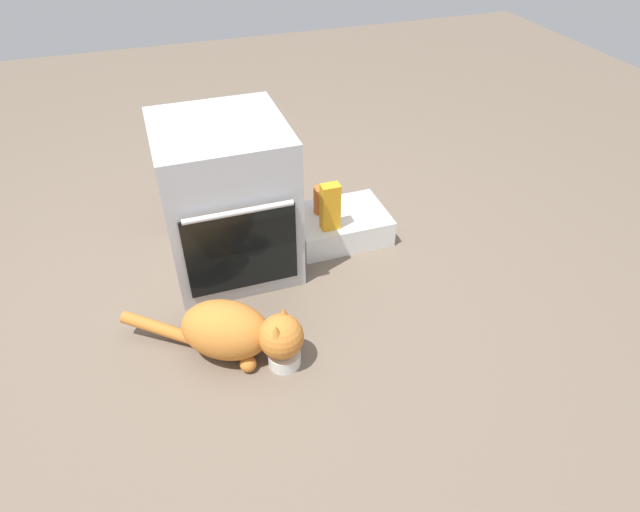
{
  "coord_description": "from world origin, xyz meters",
  "views": [
    {
      "loc": [
        -0.26,
        -1.69,
        1.68
      ],
      "look_at": [
        0.32,
        0.01,
        0.25
      ],
      "focal_mm": 30.31,
      "sensor_mm": 36.0,
      "label": 1
    }
  ],
  "objects_px": {
    "oven": "(227,199)",
    "food_bowl": "(284,357)",
    "pantry_cabinet": "(340,225)",
    "cat": "(236,331)",
    "sauce_jar": "(321,200)",
    "juice_carton": "(330,207)"
  },
  "relations": [
    {
      "from": "pantry_cabinet",
      "to": "juice_carton",
      "type": "distance_m",
      "value": 0.23
    },
    {
      "from": "food_bowl",
      "to": "pantry_cabinet",
      "type": "bearing_deg",
      "value": 55.4
    },
    {
      "from": "oven",
      "to": "pantry_cabinet",
      "type": "height_order",
      "value": "oven"
    },
    {
      "from": "food_bowl",
      "to": "juice_carton",
      "type": "bearing_deg",
      "value": 56.85
    },
    {
      "from": "sauce_jar",
      "to": "juice_carton",
      "type": "distance_m",
      "value": 0.15
    },
    {
      "from": "oven",
      "to": "sauce_jar",
      "type": "distance_m",
      "value": 0.51
    },
    {
      "from": "oven",
      "to": "food_bowl",
      "type": "bearing_deg",
      "value": -85.46
    },
    {
      "from": "cat",
      "to": "sauce_jar",
      "type": "relative_size",
      "value": 4.88
    },
    {
      "from": "oven",
      "to": "food_bowl",
      "type": "distance_m",
      "value": 0.79
    },
    {
      "from": "cat",
      "to": "juice_carton",
      "type": "bearing_deg",
      "value": 74.84
    },
    {
      "from": "pantry_cabinet",
      "to": "cat",
      "type": "height_order",
      "value": "cat"
    },
    {
      "from": "cat",
      "to": "pantry_cabinet",
      "type": "bearing_deg",
      "value": 75.43
    },
    {
      "from": "pantry_cabinet",
      "to": "food_bowl",
      "type": "height_order",
      "value": "pantry_cabinet"
    },
    {
      "from": "cat",
      "to": "juice_carton",
      "type": "height_order",
      "value": "juice_carton"
    },
    {
      "from": "oven",
      "to": "pantry_cabinet",
      "type": "bearing_deg",
      "value": 2.29
    },
    {
      "from": "pantry_cabinet",
      "to": "cat",
      "type": "relative_size",
      "value": 0.69
    },
    {
      "from": "food_bowl",
      "to": "sauce_jar",
      "type": "relative_size",
      "value": 0.93
    },
    {
      "from": "juice_carton",
      "to": "pantry_cabinet",
      "type": "bearing_deg",
      "value": 46.96
    },
    {
      "from": "cat",
      "to": "sauce_jar",
      "type": "distance_m",
      "value": 0.91
    },
    {
      "from": "cat",
      "to": "sauce_jar",
      "type": "height_order",
      "value": "sauce_jar"
    },
    {
      "from": "pantry_cabinet",
      "to": "sauce_jar",
      "type": "distance_m",
      "value": 0.17
    },
    {
      "from": "pantry_cabinet",
      "to": "juice_carton",
      "type": "bearing_deg",
      "value": -133.04
    }
  ]
}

